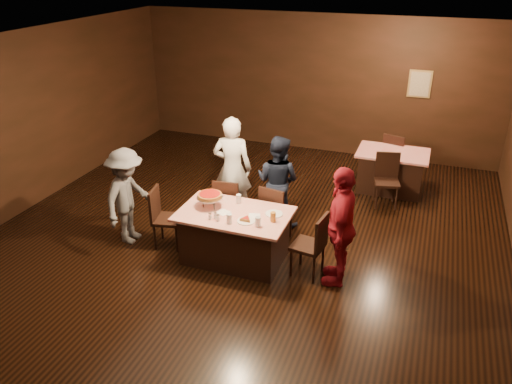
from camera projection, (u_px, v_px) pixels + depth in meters
The scene contains 23 objects.
room at pixel (223, 123), 6.45m from camera, with size 10.00×10.04×3.02m.
main_table at pixel (235, 236), 7.29m from camera, with size 1.60×1.00×0.77m, color #B8200C.
back_table at pixel (391, 171), 9.44m from camera, with size 1.30×0.90×0.77m, color red.
chair_far_left at pixel (229, 204), 8.01m from camera, with size 0.42×0.42×0.95m, color black.
chair_far_right at pixel (277, 212), 7.76m from camera, with size 0.42×0.42×0.95m, color black.
chair_end_left at pixel (168, 218), 7.59m from camera, with size 0.42×0.42×0.95m, color black.
chair_end_right at pixel (308, 244), 6.91m from camera, with size 0.42×0.42×0.95m, color black.
chair_back_near at pixel (387, 181), 8.81m from camera, with size 0.42×0.42×0.95m, color black.
chair_back_far at pixel (395, 156), 9.91m from camera, with size 0.42×0.42×0.95m, color black.
diner_white_jacket at pixel (232, 168), 8.27m from camera, with size 0.65×0.43×1.78m, color white.
diner_navy_hoodie at pixel (278, 181), 8.10m from camera, with size 0.75×0.58×1.54m, color black.
diner_grey_knit at pixel (127, 196), 7.61m from camera, with size 0.99×0.57×1.53m, color slate.
diner_red_shirt at pixel (341, 226), 6.61m from camera, with size 1.00×0.42×1.71m, color maroon.
pizza_stand at pixel (210, 196), 7.21m from camera, with size 0.38×0.38×0.22m.
plate_with_slice at pixel (246, 220), 6.88m from camera, with size 0.25×0.25×0.06m.
plate_empty at pixel (274, 214), 7.08m from camera, with size 0.25×0.25×0.01m, color white.
glass_front_left at pixel (229, 219), 6.82m from camera, with size 0.08×0.08×0.14m, color silver.
glass_front_right at pixel (258, 222), 6.74m from camera, with size 0.08×0.08×0.14m, color silver.
glass_amber at pixel (273, 217), 6.87m from camera, with size 0.08×0.08×0.14m, color #BF7F26.
glass_back at pixel (239, 199), 7.36m from camera, with size 0.08×0.08×0.14m, color silver.
condiments at pixel (214, 217), 6.92m from camera, with size 0.17×0.10×0.09m.
napkin_center at pixel (254, 216), 7.03m from camera, with size 0.16×0.16×0.01m, color white.
napkin_left at pixel (223, 212), 7.13m from camera, with size 0.16×0.16×0.01m, color white.
Camera 1 is at (2.52, -5.67, 4.14)m, focal length 35.00 mm.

